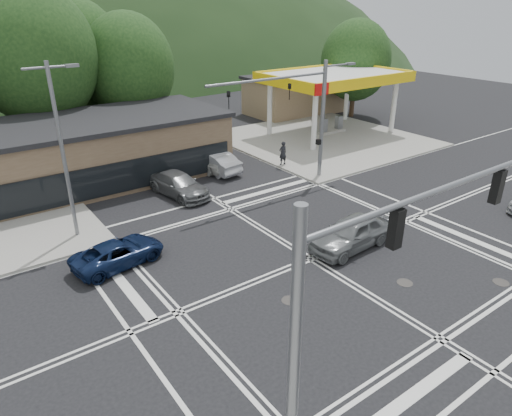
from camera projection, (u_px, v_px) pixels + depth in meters
ground at (311, 259)px, 22.18m from camera, size 120.00×120.00×0.00m
sidewalk_ne at (323, 139)px, 41.22m from camera, size 16.00×16.00×0.15m
gas_station_canopy at (334, 79)px, 40.96m from camera, size 12.32×8.34×5.75m
convenience_store at (294, 96)px, 50.52m from camera, size 10.00×6.00×3.80m
commercial_row at (44, 161)px, 29.62m from camera, size 24.00×8.00×4.00m
tree_n_b at (35, 56)px, 33.46m from camera, size 9.00×9.00×12.98m
tree_n_c at (128, 67)px, 37.74m from camera, size 7.60×7.60×10.87m
tree_n_e at (76, 57)px, 38.81m from camera, size 8.40×8.40×11.98m
tree_ne at (356, 60)px, 47.33m from camera, size 7.20×7.20×9.99m
streetlight_nw at (63, 145)px, 22.23m from camera, size 2.50×0.25×9.00m
signal_mast_ne at (309, 108)px, 29.84m from camera, size 11.65×0.30×8.00m
signal_mast_sw at (355, 299)px, 10.61m from camera, size 9.14×0.28×8.00m
car_blue_west at (118, 253)px, 21.50m from camera, size 4.65×2.68×1.22m
car_grey_center at (351, 233)px, 22.91m from camera, size 4.92×2.22×1.64m
car_queue_a at (214, 162)px, 33.25m from camera, size 2.20×4.85×1.54m
car_queue_b at (208, 158)px, 33.80m from camera, size 2.34×5.08×1.69m
car_northbound at (179, 185)px, 29.23m from camera, size 2.73×5.20×1.44m
pedestrian at (283, 153)px, 34.22m from camera, size 0.67×0.46×1.78m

